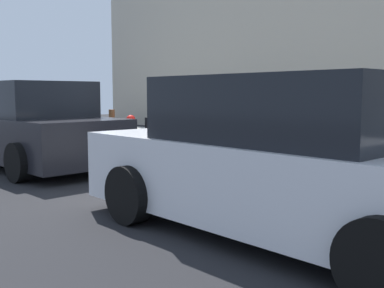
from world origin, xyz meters
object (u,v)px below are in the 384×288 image
(suitcase_maroon_7, at_px, (188,144))
(suitcase_maroon_0, at_px, (359,164))
(suitcase_black_9, at_px, (156,135))
(bollard_post, at_px, (112,128))
(suitcase_silver_5, at_px, (226,142))
(suitcase_navy_8, at_px, (176,138))
(suitcase_black_2, at_px, (298,154))
(fire_hydrant, at_px, (131,131))
(suitcase_navy_1, at_px, (331,158))
(parked_car_white_0, at_px, (287,162))
(parked_car_charcoal_1, at_px, (33,128))
(suitcase_teal_4, at_px, (247,151))
(suitcase_red_6, at_px, (208,145))
(suitcase_olive_3, at_px, (275,152))

(suitcase_maroon_7, bearing_deg, suitcase_maroon_0, -179.74)
(suitcase_black_9, height_order, bollard_post, suitcase_black_9)
(suitcase_silver_5, height_order, suitcase_black_9, suitcase_black_9)
(suitcase_navy_8, height_order, suitcase_black_9, suitcase_black_9)
(suitcase_black_2, distance_m, fire_hydrant, 4.65)
(suitcase_navy_1, bearing_deg, suitcase_maroon_7, 2.36)
(parked_car_white_0, bearing_deg, suitcase_navy_1, -67.51)
(suitcase_silver_5, xyz_separation_m, suitcase_black_9, (2.04, 0.04, -0.01))
(parked_car_charcoal_1, bearing_deg, suitcase_navy_1, -152.08)
(suitcase_navy_8, xyz_separation_m, bollard_post, (2.12, 0.19, 0.11))
(suitcase_teal_4, height_order, suitcase_navy_8, suitcase_navy_8)
(suitcase_navy_1, relative_size, suitcase_black_2, 0.93)
(parked_car_charcoal_1, bearing_deg, suitcase_red_6, -131.51)
(fire_hydrant, relative_size, parked_car_white_0, 0.17)
(suitcase_maroon_0, height_order, fire_hydrant, suitcase_maroon_0)
(suitcase_black_2, relative_size, suitcase_silver_5, 0.82)
(suitcase_olive_3, xyz_separation_m, suitcase_black_9, (3.12, 0.11, 0.08))
(suitcase_maroon_7, xyz_separation_m, parked_car_white_0, (-4.19, 2.44, 0.34))
(suitcase_maroon_7, bearing_deg, bollard_post, 2.20)
(suitcase_navy_1, relative_size, bollard_post, 0.70)
(suitcase_olive_3, distance_m, parked_car_white_0, 3.31)
(suitcase_navy_1, height_order, suitcase_silver_5, suitcase_silver_5)
(suitcase_teal_4, bearing_deg, parked_car_white_0, 137.09)
(bollard_post, distance_m, parked_car_charcoal_1, 2.51)
(suitcase_teal_4, height_order, fire_hydrant, fire_hydrant)
(suitcase_black_9, relative_size, parked_car_white_0, 0.24)
(suitcase_silver_5, relative_size, fire_hydrant, 1.06)
(suitcase_black_2, bearing_deg, suitcase_teal_4, -1.32)
(suitcase_silver_5, bearing_deg, suitcase_maroon_7, 2.13)
(bollard_post, distance_m, parked_car_white_0, 7.19)
(suitcase_black_2, xyz_separation_m, suitcase_teal_4, (1.08, -0.02, -0.06))
(parked_car_charcoal_1, bearing_deg, suitcase_maroon_7, -125.14)
(suitcase_maroon_0, xyz_separation_m, parked_car_charcoal_1, (5.36, 2.45, 0.35))
(bollard_post, height_order, parked_car_charcoal_1, parked_car_charcoal_1)
(suitcase_teal_4, xyz_separation_m, suitcase_maroon_7, (1.52, 0.04, 0.01))
(suitcase_navy_1, xyz_separation_m, parked_car_charcoal_1, (4.84, 2.57, 0.34))
(fire_hydrant, bearing_deg, parked_car_charcoal_1, 97.55)
(suitcase_navy_1, distance_m, suitcase_olive_3, 1.04)
(suitcase_navy_1, height_order, suitcase_black_9, suitcase_black_9)
(suitcase_olive_3, distance_m, suitcase_navy_8, 2.57)
(suitcase_maroon_0, distance_m, suitcase_navy_8, 4.13)
(suitcase_navy_8, bearing_deg, parked_car_charcoal_1, 64.02)
(suitcase_teal_4, bearing_deg, suitcase_navy_1, -176.83)
(suitcase_navy_1, relative_size, fire_hydrant, 0.81)
(suitcase_navy_1, xyz_separation_m, parked_car_white_0, (-1.06, 2.57, 0.32))
(suitcase_silver_5, height_order, suitcase_maroon_7, suitcase_silver_5)
(bollard_post, bearing_deg, parked_car_white_0, 161.04)
(fire_hydrant, xyz_separation_m, bollard_post, (0.56, 0.15, 0.04))
(suitcase_black_9, bearing_deg, suitcase_maroon_7, -179.92)
(suitcase_teal_4, height_order, suitcase_red_6, suitcase_red_6)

